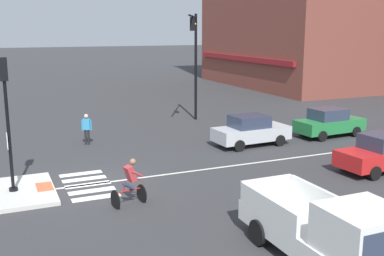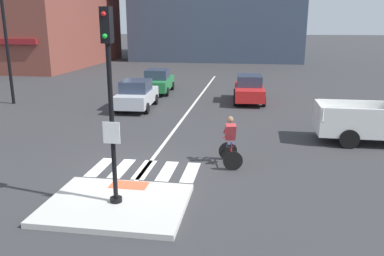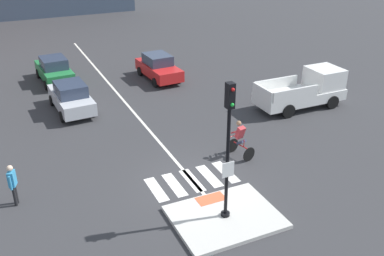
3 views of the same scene
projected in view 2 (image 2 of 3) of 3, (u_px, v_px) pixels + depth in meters
The scene contains 16 objects.
ground_plane at pixel (143, 172), 12.99m from camera, with size 300.00×300.00×0.00m, color #333335.
traffic_island at pixel (116, 204), 10.52m from camera, with size 3.72×2.93×0.15m, color beige.
tactile_pad_front at pixel (129, 185), 11.56m from camera, with size 1.10×0.60×0.01m, color #DB5B38.
signal_pole at pixel (110, 91), 9.72m from camera, with size 0.44×0.38×4.97m.
crosswalk_stripe_a at pixel (100, 167), 13.42m from camera, with size 0.44×1.80×0.01m, color silver.
crosswalk_stripe_b at pixel (122, 168), 13.31m from camera, with size 0.44×1.80×0.01m, color silver.
crosswalk_stripe_c at pixel (145, 169), 13.19m from camera, with size 0.44×1.80×0.01m, color silver.
crosswalk_stripe_d at pixel (167, 171), 13.08m from camera, with size 0.44×1.80×0.01m, color silver.
crosswalk_stripe_e at pixel (191, 172), 12.96m from camera, with size 0.44×1.80×0.01m, color silver.
lane_centre_line at pixel (191, 108), 22.53m from camera, with size 0.14×28.00×0.01m, color silver.
traffic_light_mast at pixel (14, 24), 22.11m from camera, with size 4.79×2.62×7.10m.
building_corner_right at pixel (221, 3), 54.33m from camera, with size 21.76×19.58×14.52m.
car_green_westbound_distant at pixel (158, 81), 27.30m from camera, with size 2.03×4.19×1.64m.
car_red_eastbound_far at pixel (249, 89), 24.15m from camera, with size 2.01×4.19×1.64m.
car_silver_westbound_far at pixel (137, 95), 22.27m from camera, with size 2.01×4.18×1.64m.
cyclist at pixel (230, 140), 13.47m from camera, with size 0.89×1.21×1.68m.
Camera 2 is at (3.48, -11.78, 4.77)m, focal length 36.93 mm.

